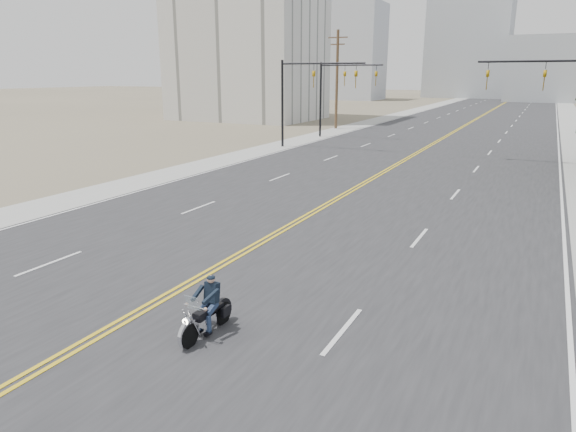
{
  "coord_description": "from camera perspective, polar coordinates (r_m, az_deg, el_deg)",
  "views": [
    {
      "loc": [
        8.75,
        -6.37,
        5.87
      ],
      "look_at": [
        1.83,
        7.43,
        1.6
      ],
      "focal_mm": 32.0,
      "sensor_mm": 36.0,
      "label": 1
    }
  ],
  "objects": [
    {
      "name": "haze_bldg_d",
      "position": [
        148.0,
        19.45,
        17.38
      ],
      "size": [
        20.0,
        15.0,
        26.0
      ],
      "primitive_type": "cube",
      "color": "#ADB2B7",
      "rests_on": "ground"
    },
    {
      "name": "utility_pole_left",
      "position": [
        58.37,
        5.46,
        15.0
      ],
      "size": [
        2.2,
        0.3,
        10.5
      ],
      "color": "brown",
      "rests_on": "ground"
    },
    {
      "name": "haze_bldg_f",
      "position": [
        148.5,
        3.45,
        16.25
      ],
      "size": [
        12.0,
        12.0,
        16.0
      ],
      "primitive_type": "cube",
      "color": "#ADB2B7",
      "rests_on": "ground"
    },
    {
      "name": "ground_plane",
      "position": [
        12.31,
        -24.66,
        -14.56
      ],
      "size": [
        400.0,
        400.0,
        0.0
      ],
      "primitive_type": "plane",
      "color": "#776D56",
      "rests_on": "ground"
    },
    {
      "name": "haze_bldg_b",
      "position": [
        131.37,
        27.2,
        14.31
      ],
      "size": [
        18.0,
        14.0,
        14.0
      ],
      "primitive_type": "cube",
      "color": "#ADB2B7",
      "rests_on": "ground"
    },
    {
      "name": "sidewalk_left",
      "position": [
        79.22,
        11.96,
        10.88
      ],
      "size": [
        3.0,
        200.0,
        0.01
      ],
      "primitive_type": "cube",
      "color": "#A5A5A0",
      "rests_on": "ground"
    },
    {
      "name": "road",
      "position": [
        77.09,
        20.36,
        10.15
      ],
      "size": [
        20.0,
        200.0,
        0.01
      ],
      "primitive_type": "cube",
      "color": "#303033",
      "rests_on": "ground"
    },
    {
      "name": "apartment_block",
      "position": [
        72.11,
        -4.62,
        22.68
      ],
      "size": [
        18.0,
        14.0,
        30.0
      ],
      "primitive_type": "cube",
      "color": "silver",
      "rests_on": "ground"
    },
    {
      "name": "haze_bldg_a",
      "position": [
        129.11,
        7.13,
        17.62
      ],
      "size": [
        14.0,
        12.0,
        22.0
      ],
      "primitive_type": "cube",
      "color": "#B7BCC6",
      "rests_on": "ground"
    },
    {
      "name": "traffic_mast_far",
      "position": [
        49.77,
        5.51,
        14.24
      ],
      "size": [
        6.1,
        0.26,
        7.0
      ],
      "color": "black",
      "rests_on": "ground"
    },
    {
      "name": "motorcyclist",
      "position": [
        12.11,
        -9.13,
        -9.99
      ],
      "size": [
        0.82,
        1.82,
        1.41
      ],
      "primitive_type": null,
      "rotation": [
        0.0,
        0.0,
        3.12
      ],
      "color": "black",
      "rests_on": "ground"
    },
    {
      "name": "traffic_mast_right",
      "position": [
        38.38,
        27.64,
        12.36
      ],
      "size": [
        7.1,
        0.26,
        7.0
      ],
      "color": "black",
      "rests_on": "ground"
    },
    {
      "name": "traffic_mast_left",
      "position": [
        42.27,
        1.88,
        14.19
      ],
      "size": [
        7.1,
        0.26,
        7.0
      ],
      "color": "black",
      "rests_on": "ground"
    },
    {
      "name": "sidewalk_right",
      "position": [
        76.64,
        29.0,
        9.17
      ],
      "size": [
        3.0,
        200.0,
        0.01
      ],
      "primitive_type": "cube",
      "color": "#A5A5A0",
      "rests_on": "ground"
    }
  ]
}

